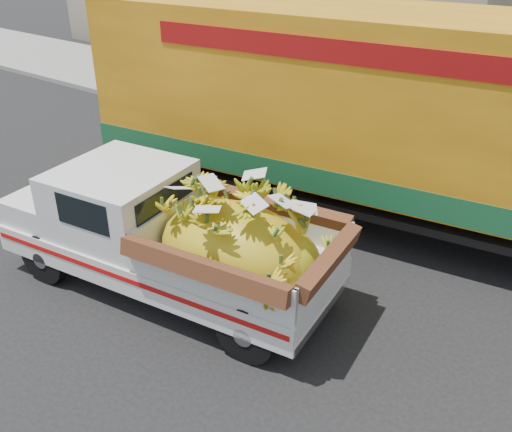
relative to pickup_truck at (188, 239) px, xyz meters
The scene contains 5 objects.
ground 1.14m from the pickup_truck, 152.01° to the right, with size 100.00×100.00×0.00m, color black.
curb 6.32m from the pickup_truck, 94.83° to the left, with size 60.00×0.25×0.15m, color gray.
sidewalk 8.39m from the pickup_truck, 93.62° to the left, with size 60.00×4.00×0.14m, color gray.
pickup_truck is the anchor object (origin of this frame).
semi_trailer 4.33m from the pickup_truck, 65.03° to the left, with size 12.05×4.05×3.80m.
Camera 1 is at (5.57, -4.84, 5.20)m, focal length 40.00 mm.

